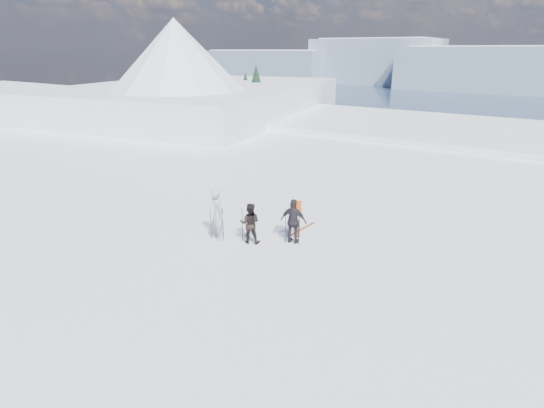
% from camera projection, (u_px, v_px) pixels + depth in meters
% --- Properties ---
extents(lake_basin, '(820.00, 820.00, 71.62)m').
position_uv_depth(lake_basin, '(451.00, 204.00, 38.50)').
color(lake_basin, white).
rests_on(lake_basin, ground).
extents(near_ridge, '(31.37, 35.68, 25.62)m').
position_uv_depth(near_ridge, '(217.00, 141.00, 50.25)').
color(near_ridge, white).
rests_on(near_ridge, ground).
extents(skier_grey, '(0.87, 0.78, 1.99)m').
position_uv_depth(skier_grey, '(217.00, 214.00, 15.86)').
color(skier_grey, '#9B9FA9').
rests_on(skier_grey, ground).
extents(skier_dark, '(0.94, 0.86, 1.55)m').
position_uv_depth(skier_dark, '(250.00, 223.00, 15.60)').
color(skier_dark, black).
rests_on(skier_dark, ground).
extents(skier_pack, '(1.06, 0.57, 1.71)m').
position_uv_depth(skier_pack, '(294.00, 221.00, 15.54)').
color(skier_pack, black).
rests_on(skier_pack, ground).
extents(backpack, '(0.39, 0.26, 0.50)m').
position_uv_depth(backpack, '(297.00, 191.00, 15.38)').
color(backpack, orange).
rests_on(backpack, skier_pack).
extents(ski_poles, '(3.13, 1.31, 1.34)m').
position_uv_depth(ski_poles, '(252.00, 226.00, 15.68)').
color(ski_poles, black).
rests_on(ski_poles, ground).
extents(skis_loose, '(0.88, 1.70, 0.03)m').
position_uv_depth(skis_loose, '(300.00, 229.00, 17.00)').
color(skis_loose, black).
rests_on(skis_loose, ground).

